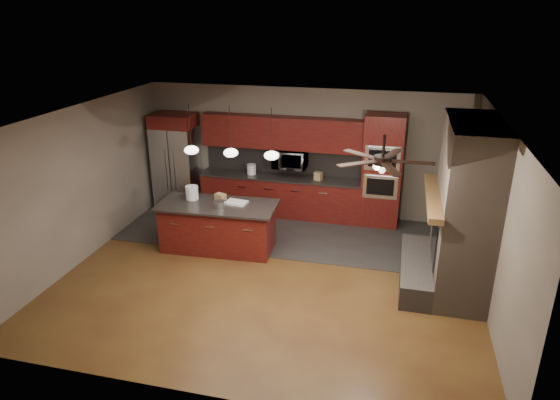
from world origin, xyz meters
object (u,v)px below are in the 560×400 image
(kitchen_island, at_px, (218,226))
(paint_tray, at_px, (236,202))
(oven_tower, at_px, (382,171))
(microwave, at_px, (290,159))
(cardboard_box, at_px, (220,197))
(refrigerator, at_px, (176,161))
(white_bucket, at_px, (192,193))
(paint_can, at_px, (220,205))
(counter_bucket, at_px, (252,169))
(counter_box, at_px, (318,176))

(kitchen_island, height_order, paint_tray, paint_tray)
(oven_tower, xyz_separation_m, paint_tray, (-2.59, -1.81, -0.25))
(microwave, height_order, cardboard_box, microwave)
(microwave, height_order, refrigerator, refrigerator)
(oven_tower, bearing_deg, microwave, 178.34)
(refrigerator, relative_size, white_bucket, 8.34)
(oven_tower, distance_m, paint_can, 3.52)
(cardboard_box, distance_m, counter_bucket, 1.71)
(kitchen_island, height_order, counter_bucket, counter_bucket)
(cardboard_box, height_order, counter_box, counter_box)
(oven_tower, xyz_separation_m, counter_bucket, (-2.84, 0.01, -0.18))
(kitchen_island, height_order, cardboard_box, cardboard_box)
(oven_tower, xyz_separation_m, paint_can, (-2.82, -2.09, -0.21))
(microwave, height_order, kitchen_island, microwave)
(paint_tray, height_order, counter_bucket, counter_bucket)
(counter_bucket, bearing_deg, counter_box, -1.90)
(white_bucket, xyz_separation_m, paint_tray, (0.90, -0.02, -0.11))
(cardboard_box, bearing_deg, counter_bucket, 107.92)
(microwave, xyz_separation_m, paint_can, (-0.85, -2.15, -0.31))
(paint_can, distance_m, counter_box, 2.54)
(oven_tower, distance_m, white_bucket, 3.93)
(paint_tray, relative_size, counter_bucket, 1.74)
(refrigerator, relative_size, cardboard_box, 11.43)
(paint_tray, distance_m, counter_bucket, 1.84)
(kitchen_island, relative_size, paint_can, 11.50)
(cardboard_box, bearing_deg, microwave, 82.63)
(refrigerator, bearing_deg, kitchen_island, -48.18)
(refrigerator, distance_m, paint_can, 2.69)
(white_bucket, distance_m, counter_box, 2.78)
(cardboard_box, relative_size, counter_bucket, 0.85)
(microwave, bearing_deg, paint_tray, -108.20)
(paint_can, bearing_deg, counter_box, 54.02)
(paint_can, relative_size, counter_bucket, 0.88)
(oven_tower, relative_size, white_bucket, 9.08)
(paint_tray, bearing_deg, cardboard_box, 170.89)
(oven_tower, distance_m, refrigerator, 4.60)
(refrigerator, height_order, paint_can, refrigerator)
(kitchen_island, height_order, white_bucket, white_bucket)
(counter_box, bearing_deg, paint_can, -107.12)
(kitchen_island, bearing_deg, paint_can, -57.39)
(refrigerator, bearing_deg, paint_tray, -40.88)
(oven_tower, distance_m, counter_bucket, 2.84)
(paint_tray, distance_m, counter_box, 2.17)
(cardboard_box, bearing_deg, paint_tray, 4.48)
(oven_tower, relative_size, paint_can, 12.04)
(white_bucket, xyz_separation_m, counter_box, (2.16, 1.75, -0.06))
(white_bucket, height_order, paint_tray, white_bucket)
(oven_tower, bearing_deg, cardboard_box, -149.96)
(refrigerator, bearing_deg, oven_tower, 0.92)
(kitchen_island, distance_m, paint_can, 0.56)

